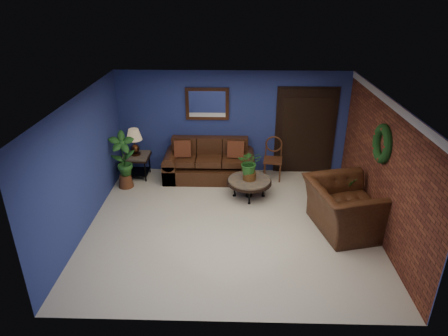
{
  "coord_description": "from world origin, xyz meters",
  "views": [
    {
      "loc": [
        0.05,
        -6.65,
        4.3
      ],
      "look_at": [
        -0.15,
        0.55,
        0.95
      ],
      "focal_mm": 32.0,
      "sensor_mm": 36.0,
      "label": 1
    }
  ],
  "objects_px": {
    "coffee_table": "(249,182)",
    "end_table": "(136,160)",
    "side_chair": "(273,155)",
    "table_lamp": "(134,139)",
    "armchair": "(345,207)",
    "sofa": "(210,165)"
  },
  "relations": [
    {
      "from": "coffee_table",
      "to": "table_lamp",
      "type": "distance_m",
      "value": 2.9
    },
    {
      "from": "sofa",
      "to": "armchair",
      "type": "bearing_deg",
      "value": -39.03
    },
    {
      "from": "table_lamp",
      "to": "armchair",
      "type": "relative_size",
      "value": 0.43
    },
    {
      "from": "sofa",
      "to": "table_lamp",
      "type": "relative_size",
      "value": 3.44
    },
    {
      "from": "coffee_table",
      "to": "table_lamp",
      "type": "relative_size",
      "value": 1.57
    },
    {
      "from": "end_table",
      "to": "sofa",
      "type": "bearing_deg",
      "value": 1.01
    },
    {
      "from": "coffee_table",
      "to": "side_chair",
      "type": "distance_m",
      "value": 1.18
    },
    {
      "from": "sofa",
      "to": "end_table",
      "type": "bearing_deg",
      "value": -178.99
    },
    {
      "from": "coffee_table",
      "to": "end_table",
      "type": "height_order",
      "value": "end_table"
    },
    {
      "from": "coffee_table",
      "to": "armchair",
      "type": "bearing_deg",
      "value": -34.75
    },
    {
      "from": "table_lamp",
      "to": "armchair",
      "type": "height_order",
      "value": "table_lamp"
    },
    {
      "from": "coffee_table",
      "to": "sofa",
      "type": "bearing_deg",
      "value": 134.02
    },
    {
      "from": "sofa",
      "to": "armchair",
      "type": "distance_m",
      "value": 3.47
    },
    {
      "from": "coffee_table",
      "to": "end_table",
      "type": "bearing_deg",
      "value": 160.97
    },
    {
      "from": "end_table",
      "to": "side_chair",
      "type": "height_order",
      "value": "side_chair"
    },
    {
      "from": "end_table",
      "to": "table_lamp",
      "type": "relative_size",
      "value": 1.01
    },
    {
      "from": "sofa",
      "to": "end_table",
      "type": "relative_size",
      "value": 3.39
    },
    {
      "from": "sofa",
      "to": "coffee_table",
      "type": "distance_m",
      "value": 1.33
    },
    {
      "from": "coffee_table",
      "to": "table_lamp",
      "type": "xyz_separation_m",
      "value": [
        -2.68,
        0.93,
        0.62
      ]
    },
    {
      "from": "coffee_table",
      "to": "side_chair",
      "type": "height_order",
      "value": "side_chair"
    },
    {
      "from": "sofa",
      "to": "armchair",
      "type": "relative_size",
      "value": 1.49
    },
    {
      "from": "table_lamp",
      "to": "side_chair",
      "type": "relative_size",
      "value": 0.62
    }
  ]
}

